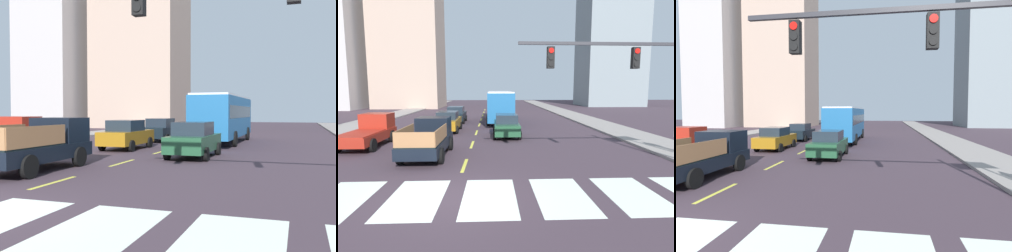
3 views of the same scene
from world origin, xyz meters
TOP-DOWN VIEW (x-y plane):
  - sidewalk_right at (12.05, 18.00)m, footprint 3.39×110.00m
  - sidewalk_left at (-12.05, 18.00)m, footprint 3.39×110.00m
  - lane_dash_0 at (0.00, 4.00)m, footprint 0.16×2.40m
  - lane_dash_1 at (0.00, 9.00)m, footprint 0.16×2.40m
  - lane_dash_2 at (0.00, 14.00)m, footprint 0.16×2.40m
  - lane_dash_3 at (0.00, 19.00)m, footprint 0.16×2.40m
  - lane_dash_4 at (0.00, 24.00)m, footprint 0.16×2.40m
  - lane_dash_5 at (0.00, 29.00)m, footprint 0.16×2.40m
  - lane_dash_6 at (0.00, 34.00)m, footprint 0.16×2.40m
  - lane_dash_7 at (0.00, 39.00)m, footprint 0.16×2.40m
  - pickup_stakebed at (-2.14, 6.30)m, footprint 2.18×5.20m
  - city_bus at (2.13, 21.31)m, footprint 2.72×10.80m
  - sedan_mid at (-2.44, 14.79)m, footprint 2.02×4.40m
  - sedan_near_left at (2.39, 11.96)m, footprint 2.02×4.40m
  - sedan_far at (-2.57, 21.24)m, footprint 2.02×4.40m
  - traffic_signal_gantry at (8.20, 2.13)m, footprint 8.67×0.27m
  - tower_tall_centre at (-25.94, 41.34)m, footprint 8.22×7.40m
  - block_mid_left at (26.00, 50.29)m, footprint 11.85×10.62m
  - block_mid_right at (-14.26, 45.93)m, footprint 11.82×9.88m

SIDE VIEW (x-z plane):
  - lane_dash_0 at x=0.00m, z-range 0.00..0.01m
  - lane_dash_1 at x=0.00m, z-range 0.00..0.01m
  - lane_dash_2 at x=0.00m, z-range 0.00..0.01m
  - lane_dash_3 at x=0.00m, z-range 0.00..0.01m
  - lane_dash_4 at x=0.00m, z-range 0.00..0.01m
  - lane_dash_5 at x=0.00m, z-range 0.00..0.01m
  - lane_dash_6 at x=0.00m, z-range 0.00..0.01m
  - lane_dash_7 at x=0.00m, z-range 0.00..0.01m
  - sidewalk_right at x=12.05m, z-range 0.00..0.15m
  - sidewalk_left at x=-12.05m, z-range 0.00..0.15m
  - sedan_mid at x=-2.44m, z-range 0.00..1.72m
  - sedan_near_left at x=2.39m, z-range 0.00..1.72m
  - sedan_far at x=-2.57m, z-range 0.00..1.72m
  - pickup_stakebed at x=-2.14m, z-range -0.04..1.92m
  - city_bus at x=2.13m, z-range 0.29..3.61m
  - traffic_signal_gantry at x=8.20m, z-range 1.19..7.19m
  - tower_tall_centre at x=-25.94m, z-range 0.00..33.01m
  - block_mid_right at x=-14.26m, z-range 0.00..34.24m
  - block_mid_left at x=26.00m, z-range 0.00..34.26m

